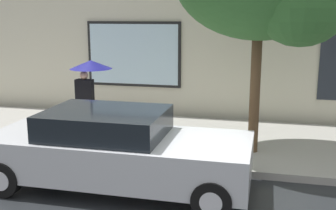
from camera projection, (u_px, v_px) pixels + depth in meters
name	position (u px, v px, depth m)	size (l,w,h in m)	color
ground_plane	(190.00, 195.00, 7.32)	(60.00, 60.00, 0.00)	black
sidewalk	(213.00, 141.00, 10.15)	(20.00, 4.00, 0.15)	gray
building_facade	(226.00, 1.00, 11.80)	(20.00, 0.67, 7.00)	beige
parked_car	(116.00, 150.00, 7.53)	(4.74, 1.95, 1.44)	#B7BABF
fire_hydrant	(132.00, 131.00, 9.40)	(0.30, 0.44, 0.78)	red
pedestrian_with_umbrella	(89.00, 73.00, 10.64)	(1.08, 1.08, 1.83)	black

